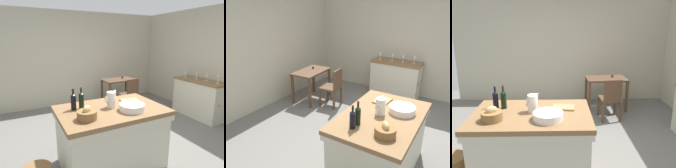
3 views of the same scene
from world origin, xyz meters
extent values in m
plane|color=#66635E|center=(0.00, 0.00, 0.00)|extent=(6.76, 6.76, 0.00)
cube|color=#B2AA93|center=(0.00, 2.60, 1.30)|extent=(5.32, 0.12, 2.60)
cube|color=#B2AA93|center=(2.60, 0.00, 1.30)|extent=(0.12, 5.20, 2.60)
cube|color=brown|center=(-0.46, -0.47, 0.85)|extent=(1.49, 0.99, 0.06)
cube|color=beige|center=(-0.46, -0.47, 0.78)|extent=(1.47, 0.97, 0.08)
cube|color=beige|center=(-0.46, -0.47, 0.41)|extent=(1.41, 0.91, 0.82)
cube|color=brown|center=(2.26, 0.23, 0.88)|extent=(0.52, 1.20, 0.04)
cube|color=beige|center=(2.26, 0.23, 0.43)|extent=(0.49, 1.17, 0.86)
sphere|color=brown|center=(2.14, -0.38, 0.47)|extent=(0.03, 0.03, 0.03)
sphere|color=brown|center=(2.38, -0.38, 0.47)|extent=(0.03, 0.03, 0.03)
cube|color=#513826|center=(0.96, 1.87, 0.72)|extent=(0.92, 0.60, 0.04)
cube|color=#513826|center=(0.56, 1.61, 0.35)|extent=(0.05, 0.05, 0.70)
cube|color=#513826|center=(1.39, 1.64, 0.35)|extent=(0.05, 0.05, 0.70)
cube|color=#513826|center=(0.54, 2.10, 0.35)|extent=(0.05, 0.05, 0.70)
cube|color=#513826|center=(1.37, 2.13, 0.35)|extent=(0.05, 0.05, 0.70)
cylinder|color=black|center=(1.11, 1.92, 0.77)|extent=(0.04, 0.04, 0.05)
cube|color=#513826|center=(0.93, 1.29, 0.44)|extent=(0.43, 0.43, 0.04)
cube|color=#513826|center=(0.94, 1.11, 0.67)|extent=(0.36, 0.06, 0.42)
cube|color=#513826|center=(1.09, 1.49, 0.21)|extent=(0.04, 0.04, 0.42)
cube|color=#513826|center=(0.73, 1.46, 0.21)|extent=(0.04, 0.04, 0.42)
cube|color=#513826|center=(1.12, 1.13, 0.21)|extent=(0.04, 0.04, 0.42)
cube|color=#513826|center=(0.76, 1.10, 0.21)|extent=(0.04, 0.04, 0.42)
cylinder|color=silver|center=(-0.44, -0.43, 1.00)|extent=(0.13, 0.13, 0.23)
cone|color=silver|center=(-0.38, -0.43, 1.12)|extent=(0.07, 0.04, 0.06)
torus|color=silver|center=(-0.52, -0.43, 1.01)|extent=(0.02, 0.10, 0.10)
cylinder|color=silver|center=(-0.24, -0.67, 0.93)|extent=(0.35, 0.35, 0.09)
cylinder|color=brown|center=(-0.89, -0.68, 0.94)|extent=(0.25, 0.25, 0.11)
ellipsoid|color=tan|center=(-0.89, -0.68, 1.01)|extent=(0.15, 0.14, 0.10)
cube|color=#99754C|center=(-0.05, -0.31, 0.90)|extent=(0.30, 0.23, 0.02)
cylinder|color=black|center=(-0.84, -0.30, 0.99)|extent=(0.07, 0.07, 0.21)
cone|color=black|center=(-0.84, -0.30, 1.11)|extent=(0.07, 0.07, 0.02)
cylinder|color=black|center=(-0.84, -0.30, 1.16)|extent=(0.03, 0.03, 0.07)
cylinder|color=maroon|center=(-0.84, -0.30, 1.19)|extent=(0.03, 0.03, 0.01)
cylinder|color=black|center=(-0.95, -0.28, 0.99)|extent=(0.07, 0.07, 0.20)
cone|color=black|center=(-0.95, -0.28, 1.10)|extent=(0.07, 0.07, 0.02)
cylinder|color=black|center=(-0.95, -0.28, 1.15)|extent=(0.03, 0.03, 0.07)
cylinder|color=black|center=(-0.95, -0.28, 1.18)|extent=(0.03, 0.03, 0.01)
cylinder|color=white|center=(2.29, -0.18, 0.90)|extent=(0.06, 0.06, 0.00)
cylinder|color=white|center=(2.29, -0.18, 0.94)|extent=(0.01, 0.01, 0.07)
cone|color=white|center=(2.29, -0.18, 1.03)|extent=(0.07, 0.07, 0.10)
cylinder|color=white|center=(2.28, 0.08, 0.90)|extent=(0.06, 0.06, 0.00)
cylinder|color=white|center=(2.28, 0.08, 0.94)|extent=(0.01, 0.01, 0.07)
cone|color=white|center=(2.28, 0.08, 1.03)|extent=(0.07, 0.07, 0.10)
cylinder|color=white|center=(2.26, 0.35, 0.90)|extent=(0.06, 0.06, 0.00)
cylinder|color=white|center=(2.26, 0.35, 0.94)|extent=(0.01, 0.01, 0.07)
cone|color=white|center=(2.26, 0.35, 1.02)|extent=(0.07, 0.07, 0.10)
cylinder|color=white|center=(2.23, 0.65, 0.90)|extent=(0.06, 0.06, 0.00)
cylinder|color=white|center=(2.23, 0.65, 0.94)|extent=(0.01, 0.01, 0.08)
cone|color=white|center=(2.23, 0.65, 1.03)|extent=(0.07, 0.07, 0.11)
camera|label=1|loc=(-1.61, -2.74, 1.83)|focal=30.55mm
camera|label=2|loc=(-3.02, -1.38, 2.34)|focal=36.02mm
camera|label=3|loc=(-0.12, -3.19, 2.02)|focal=37.25mm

